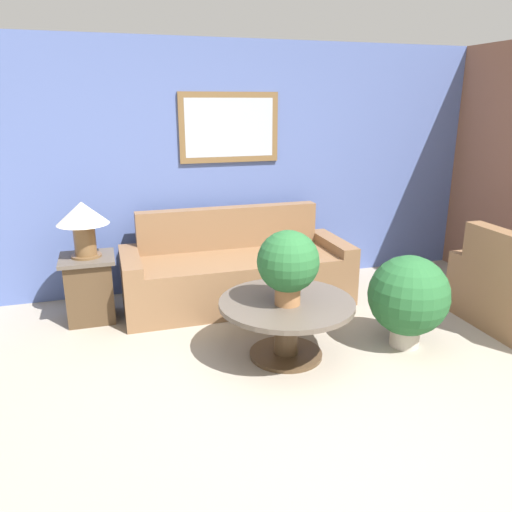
{
  "coord_description": "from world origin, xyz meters",
  "views": [
    {
      "loc": [
        -1.49,
        -2.34,
        1.99
      ],
      "look_at": [
        -0.22,
        1.78,
        0.65
      ],
      "focal_mm": 35.0,
      "sensor_mm": 36.0,
      "label": 1
    }
  ],
  "objects_px": {
    "side_table": "(90,288)",
    "potted_plant_floor": "(408,297)",
    "coffee_table": "(286,316)",
    "table_lamp": "(83,219)",
    "couch_main": "(237,273)",
    "potted_plant_on_table": "(288,263)"
  },
  "relations": [
    {
      "from": "side_table",
      "to": "table_lamp",
      "type": "height_order",
      "value": "table_lamp"
    },
    {
      "from": "table_lamp",
      "to": "potted_plant_floor",
      "type": "relative_size",
      "value": 0.65
    },
    {
      "from": "potted_plant_on_table",
      "to": "potted_plant_floor",
      "type": "distance_m",
      "value": 1.11
    },
    {
      "from": "coffee_table",
      "to": "potted_plant_floor",
      "type": "xyz_separation_m",
      "value": [
        1.03,
        -0.12,
        0.09
      ]
    },
    {
      "from": "table_lamp",
      "to": "couch_main",
      "type": "bearing_deg",
      "value": 1.06
    },
    {
      "from": "side_table",
      "to": "table_lamp",
      "type": "relative_size",
      "value": 1.22
    },
    {
      "from": "couch_main",
      "to": "potted_plant_on_table",
      "type": "height_order",
      "value": "potted_plant_on_table"
    },
    {
      "from": "table_lamp",
      "to": "potted_plant_floor",
      "type": "bearing_deg",
      "value": -27.86
    },
    {
      "from": "coffee_table",
      "to": "side_table",
      "type": "relative_size",
      "value": 1.73
    },
    {
      "from": "potted_plant_on_table",
      "to": "potted_plant_floor",
      "type": "relative_size",
      "value": 0.74
    },
    {
      "from": "side_table",
      "to": "coffee_table",
      "type": "bearing_deg",
      "value": -38.92
    },
    {
      "from": "coffee_table",
      "to": "potted_plant_on_table",
      "type": "distance_m",
      "value": 0.47
    },
    {
      "from": "table_lamp",
      "to": "potted_plant_floor",
      "type": "xyz_separation_m",
      "value": [
        2.54,
        -1.34,
        -0.53
      ]
    },
    {
      "from": "table_lamp",
      "to": "side_table",
      "type": "bearing_deg",
      "value": -63.43
    },
    {
      "from": "potted_plant_on_table",
      "to": "potted_plant_floor",
      "type": "xyz_separation_m",
      "value": [
        1.05,
        -0.07,
        -0.37
      ]
    },
    {
      "from": "couch_main",
      "to": "potted_plant_on_table",
      "type": "bearing_deg",
      "value": -87.31
    },
    {
      "from": "couch_main",
      "to": "coffee_table",
      "type": "height_order",
      "value": "couch_main"
    },
    {
      "from": "side_table",
      "to": "potted_plant_floor",
      "type": "xyz_separation_m",
      "value": [
        2.54,
        -1.34,
        0.12
      ]
    },
    {
      "from": "coffee_table",
      "to": "side_table",
      "type": "height_order",
      "value": "side_table"
    },
    {
      "from": "potted_plant_on_table",
      "to": "potted_plant_floor",
      "type": "bearing_deg",
      "value": -3.67
    },
    {
      "from": "couch_main",
      "to": "table_lamp",
      "type": "height_order",
      "value": "table_lamp"
    },
    {
      "from": "side_table",
      "to": "couch_main",
      "type": "bearing_deg",
      "value": 1.06
    }
  ]
}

